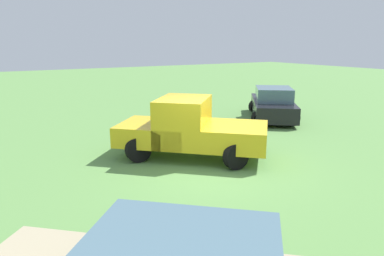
# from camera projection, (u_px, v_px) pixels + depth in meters

# --- Properties ---
(ground_plane) EXTENTS (80.00, 80.00, 0.00)m
(ground_plane) POSITION_uv_depth(u_px,v_px,m) (205.00, 167.00, 9.90)
(ground_plane) COLOR #5B8C47
(pickup_truck) EXTENTS (4.55, 4.43, 1.80)m
(pickup_truck) POSITION_uv_depth(u_px,v_px,m) (188.00, 127.00, 10.62)
(pickup_truck) COLOR black
(pickup_truck) RESTS_ON ground_plane
(sedan_near) EXTENTS (3.97, 4.44, 1.45)m
(sedan_near) POSITION_uv_depth(u_px,v_px,m) (273.00, 104.00, 16.05)
(sedan_near) COLOR black
(sedan_near) RESTS_ON ground_plane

